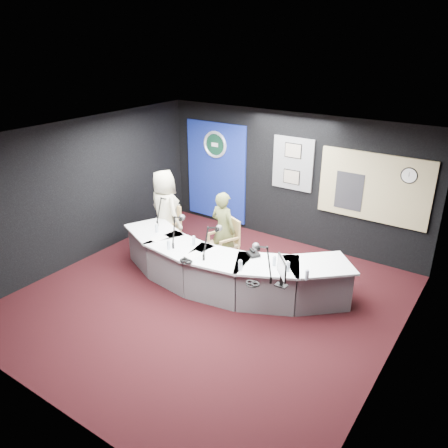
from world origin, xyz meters
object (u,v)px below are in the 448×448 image
Objects in this scene: broadcast_desk at (223,267)px; armchair_right at (223,243)px; person_man at (165,211)px; armchair_left at (166,228)px; person_woman at (223,230)px.

armchair_right is (-0.45, 0.67, 0.10)m from broadcast_desk.
armchair_right is 1.46m from person_man.
armchair_left is at bearing -0.00° from person_man.
armchair_right is 0.62× the size of person_woman.
broadcast_desk is at bearing -31.74° from armchair_right.
broadcast_desk is 0.81m from armchair_right.
person_man is 1.14× the size of person_woman.
broadcast_desk is 0.89m from person_woman.
broadcast_desk is 4.75× the size of armchair_right.
person_man is at bearing 9.95° from person_woman.
person_man reaches higher than armchair_right.
armchair_right is 0.29m from person_woman.
armchair_left is at bearing 9.95° from person_woman.
person_woman reaches higher than armchair_left.
armchair_left is 0.64× the size of person_woman.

